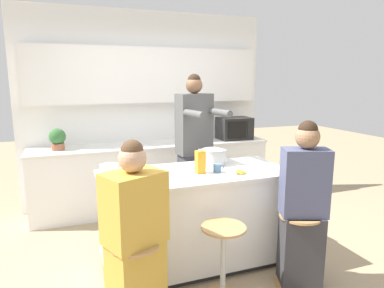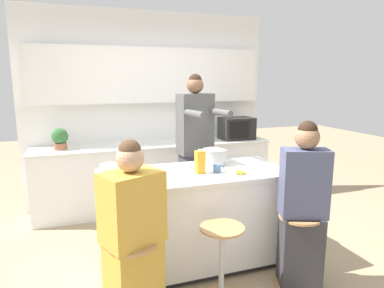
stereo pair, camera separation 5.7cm
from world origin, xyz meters
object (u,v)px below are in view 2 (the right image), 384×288
person_wrapped_blanket (133,240)px  person_seated_near (302,212)px  bar_stool_center (222,263)px  coffee_cup_near (217,168)px  microwave (237,128)px  fruit_bowl (109,168)px  bar_stool_rightmost (298,249)px  banana_bunch (240,172)px  person_cooking (195,155)px  potted_plant (60,138)px  bar_stool_leftmost (133,282)px  juice_carton (200,162)px  cooking_pot (215,157)px  kitchen_island (195,217)px

person_wrapped_blanket → person_seated_near: size_ratio=0.95×
bar_stool_center → coffee_cup_near: coffee_cup_near is taller
microwave → fruit_bowl: bearing=-145.8°
bar_stool_rightmost → coffee_cup_near: (-0.52, 0.57, 0.62)m
coffee_cup_near → banana_bunch: (0.16, -0.13, -0.02)m
person_wrapped_blanket → person_seated_near: (1.43, 0.00, 0.02)m
person_cooking → fruit_bowl: bearing=-163.5°
bar_stool_center → potted_plant: bearing=118.6°
bar_stool_leftmost → potted_plant: bearing=102.7°
bar_stool_rightmost → person_cooking: size_ratio=0.35×
bar_stool_center → person_cooking: (0.24, 1.30, 0.58)m
bar_stool_leftmost → coffee_cup_near: coffee_cup_near is taller
fruit_bowl → microwave: bearing=34.2°
juice_carton → potted_plant: potted_plant is taller
banana_bunch → coffee_cup_near: bearing=141.1°
person_cooking → microwave: bearing=35.6°
cooking_pot → juice_carton: bearing=-134.2°
bar_stool_center → cooking_pot: size_ratio=1.88×
kitchen_island → person_seated_near: bearing=-41.7°
kitchen_island → person_wrapped_blanket: (-0.70, -0.65, 0.19)m
bar_stool_leftmost → person_seated_near: (1.44, 0.02, 0.33)m
kitchen_island → person_cooking: (0.24, 0.67, 0.45)m
potted_plant → kitchen_island: bearing=-52.8°
person_cooking → potted_plant: 1.74m
person_wrapped_blanket → coffee_cup_near: 1.10m
fruit_bowl → coffee_cup_near: (0.95, -0.31, -0.00)m
bar_stool_leftmost → juice_carton: (0.74, 0.61, 0.69)m
cooking_pot → fruit_bowl: cooking_pot is taller
banana_bunch → person_seated_near: bearing=-49.0°
bar_stool_leftmost → juice_carton: juice_carton is taller
banana_bunch → microwave: bearing=64.4°
kitchen_island → fruit_bowl: 0.93m
kitchen_island → person_cooking: bearing=69.9°
cooking_pot → coffee_cup_near: 0.31m
microwave → person_cooking: bearing=-137.1°
person_seated_near → fruit_bowl: size_ratio=8.40×
bar_stool_leftmost → coffee_cup_near: 1.24m
kitchen_island → person_wrapped_blanket: 0.97m
microwave → person_wrapped_blanket: bearing=-130.7°
juice_carton → person_wrapped_blanket: bearing=-140.8°
kitchen_island → potted_plant: (-1.22, 1.61, 0.58)m
person_wrapped_blanket → banana_bunch: 1.17m
bar_stool_leftmost → person_wrapped_blanket: 0.32m
cooking_pot → microwave: size_ratio=0.73×
bar_stool_rightmost → potted_plant: (-1.93, 2.26, 0.71)m
person_cooking → coffee_cup_near: size_ratio=17.08×
bar_stool_center → fruit_bowl: fruit_bowl is taller
cooking_pot → microwave: microwave is taller
bar_stool_rightmost → fruit_bowl: 1.82m
bar_stool_rightmost → person_wrapped_blanket: 1.44m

